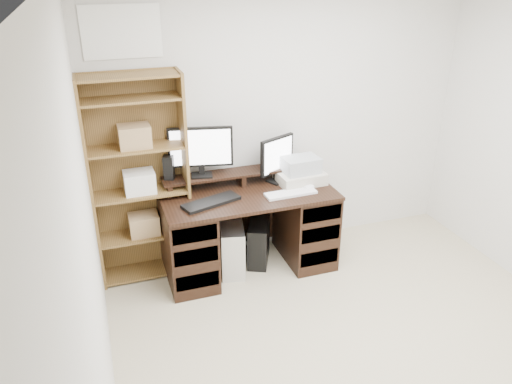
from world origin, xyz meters
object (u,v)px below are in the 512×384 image
monitor_wide (201,149)px  bookshelf (139,179)px  monitor_small (277,157)px  desk (248,229)px  tower_silver (232,247)px  printer (300,177)px  tower_black (259,242)px

monitor_wide → bookshelf: size_ratio=0.30×
monitor_wide → monitor_small: size_ratio=1.31×
monitor_small → bookshelf: (-1.21, 0.05, -0.06)m
desk → tower_silver: size_ratio=3.28×
monitor_small → tower_silver: bearing=172.6°
monitor_small → bookshelf: 1.22m
monitor_wide → printer: bearing=0.6°
bookshelf → desk: bearing=-13.5°
monitor_small → tower_silver: 0.90m
tower_silver → tower_black: bearing=23.0°
desk → bookshelf: bearing=166.5°
printer → tower_silver: (-0.66, -0.04, -0.57)m
desk → tower_silver: desk is taller
monitor_wide → tower_silver: bearing=-35.7°
printer → bookshelf: (-1.40, 0.16, 0.12)m
desk → tower_black: (0.12, 0.06, -0.19)m
monitor_wide → tower_silver: (0.20, -0.22, -0.89)m
monitor_small → bookshelf: bearing=152.7°
desk → tower_silver: bearing=175.2°
monitor_wide → bookshelf: 0.57m
tower_silver → desk: bearing=8.0°
monitor_wide → printer: size_ratio=1.33×
printer → bookshelf: bookshelf is taller
bookshelf → tower_silver: bearing=-15.2°
monitor_small → tower_silver: size_ratio=0.91×
monitor_wide → tower_black: bearing=-7.7°
tower_silver → bookshelf: size_ratio=0.25×
desk → tower_black: 0.23m
tower_black → bookshelf: bookshelf is taller
monitor_wide → monitor_small: monitor_wide is taller
desk → printer: bearing=6.4°
monitor_wide → tower_silver: monitor_wide is taller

